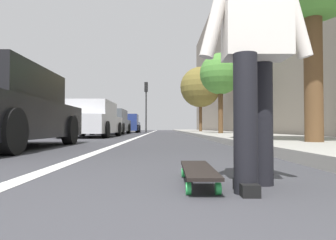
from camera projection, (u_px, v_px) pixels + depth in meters
ground_plane at (164, 138)px, 10.94m from camera, size 80.00×80.00×0.00m
lane_stripe_white at (149, 133)px, 20.92m from camera, size 52.00×0.16×0.01m
sidewalk_curb at (211, 133)px, 18.98m from camera, size 52.00×3.20×0.14m
building_facade at (233, 54)px, 23.18m from camera, size 40.00×1.20×12.42m
skateboard at (198, 171)px, 1.99m from camera, size 0.84×0.22×0.11m
skater_person at (255, 40)px, 1.87m from camera, size 0.46×0.72×1.64m
parked_car_near at (0, 109)px, 5.44m from camera, size 4.45×2.00×1.49m
parked_car_mid at (92, 120)px, 12.39m from camera, size 4.61×1.97×1.48m
parked_car_far at (112, 122)px, 18.01m from camera, size 4.54×1.95×1.49m
parked_car_end at (127, 124)px, 23.90m from camera, size 4.21×2.07×1.48m
traffic_light at (146, 98)px, 24.66m from camera, size 0.33×0.28×4.20m
street_tree_mid at (220, 74)px, 13.64m from camera, size 1.91×1.91×3.84m
street_tree_far at (200, 87)px, 20.99m from camera, size 2.86×2.86×4.72m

